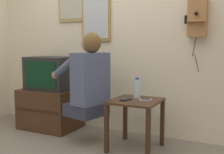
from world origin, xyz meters
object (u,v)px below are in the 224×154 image
at_px(framed_picture, 71,2).
at_px(cell_phone_held, 126,100).
at_px(wall_mirror, 96,13).
at_px(wall_phone_antique, 197,17).
at_px(person, 89,79).
at_px(water_bottle, 137,88).
at_px(cell_phone_spare, 146,100).
at_px(television, 51,73).

xyz_separation_m(framed_picture, cell_phone_held, (1.04, -0.56, -1.12)).
height_order(framed_picture, wall_mirror, framed_picture).
bearing_deg(framed_picture, wall_phone_antique, -1.51).
xyz_separation_m(person, water_bottle, (0.50, 0.18, -0.10)).
distance_m(framed_picture, cell_phone_spare, 1.73).
distance_m(person, water_bottle, 0.54).
bearing_deg(person, wall_mirror, 35.00).
height_order(television, cell_phone_spare, television).
bearing_deg(water_bottle, cell_phone_held, -107.08).
relative_size(wall_mirror, cell_phone_spare, 5.21).
height_order(person, framed_picture, framed_picture).
height_order(wall_phone_antique, cell_phone_held, wall_phone_antique).
height_order(person, wall_phone_antique, wall_phone_antique).
bearing_deg(framed_picture, wall_mirror, -0.47).
bearing_deg(water_bottle, television, 175.33).
xyz_separation_m(television, cell_phone_held, (1.18, -0.28, -0.20)).
bearing_deg(television, wall_phone_antique, 7.48).
bearing_deg(television, framed_picture, 63.19).
bearing_deg(person, television, 82.62).
bearing_deg(wall_phone_antique, framed_picture, 178.49).
distance_m(cell_phone_spare, water_bottle, 0.18).
bearing_deg(wall_mirror, cell_phone_held, -39.99).
distance_m(television, framed_picture, 0.98).
distance_m(framed_picture, cell_phone_held, 1.63).
height_order(person, water_bottle, person).
distance_m(wall_mirror, water_bottle, 1.18).
relative_size(person, water_bottle, 4.18).
bearing_deg(cell_phone_spare, framed_picture, -150.03).
relative_size(television, cell_phone_spare, 4.38).
relative_size(television, water_bottle, 2.67).
xyz_separation_m(cell_phone_held, cell_phone_spare, (0.18, 0.09, 0.00)).
distance_m(wall_mirror, cell_phone_spare, 1.36).
bearing_deg(wall_mirror, framed_picture, 179.53).
distance_m(television, cell_phone_held, 1.23).
bearing_deg(cell_phone_held, cell_phone_spare, 46.86).
relative_size(framed_picture, cell_phone_held, 3.67).
distance_m(person, wall_mirror, 0.97).
bearing_deg(cell_phone_spare, person, -121.13).
relative_size(cell_phone_held, water_bottle, 0.62).
height_order(television, water_bottle, television).
height_order(person, television, person).
height_order(cell_phone_held, water_bottle, water_bottle).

